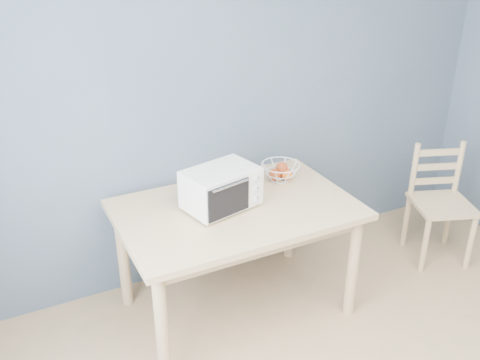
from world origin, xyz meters
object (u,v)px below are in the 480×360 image
dining_table (236,221)px  dining_chair (439,204)px  toaster_oven (219,189)px  fruit_basket (280,171)px

dining_table → dining_chair: (1.60, -0.10, -0.23)m
toaster_oven → fruit_basket: toaster_oven is taller
fruit_basket → dining_chair: bearing=-13.8°
dining_table → dining_chair: size_ratio=1.64×
dining_table → dining_chair: dining_chair is taller
dining_table → fruit_basket: 0.49m
toaster_oven → dining_table: bearing=-27.8°
toaster_oven → fruit_basket: 0.54m
dining_table → fruit_basket: bearing=25.1°
dining_chair → toaster_oven: bearing=-163.7°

